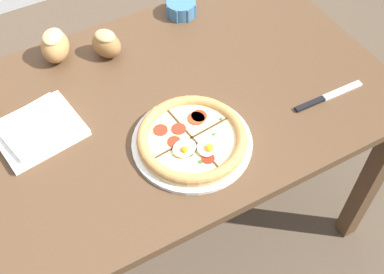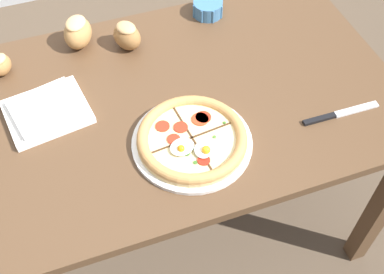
{
  "view_description": "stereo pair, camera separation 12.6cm",
  "coord_description": "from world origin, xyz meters",
  "px_view_note": "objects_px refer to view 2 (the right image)",
  "views": [
    {
      "loc": [
        -0.29,
        -0.86,
        1.78
      ],
      "look_at": [
        0.08,
        -0.18,
        0.78
      ],
      "focal_mm": 45.0,
      "sensor_mm": 36.0,
      "label": 1
    },
    {
      "loc": [
        -0.18,
        -0.91,
        1.78
      ],
      "look_at": [
        0.08,
        -0.18,
        0.78
      ],
      "focal_mm": 45.0,
      "sensor_mm": 36.0,
      "label": 2
    }
  ],
  "objects_px": {
    "dining_table": "(146,127)",
    "pizza": "(192,139)",
    "napkin_folded": "(47,110)",
    "knife_main": "(340,114)",
    "bread_piece_far": "(78,32)",
    "ramekin_bowl": "(208,8)",
    "bread_piece_mid": "(1,65)",
    "bread_piece_near": "(127,35)"
  },
  "relations": [
    {
      "from": "pizza",
      "to": "ramekin_bowl",
      "type": "distance_m",
      "value": 0.56
    },
    {
      "from": "dining_table",
      "to": "bread_piece_near",
      "type": "distance_m",
      "value": 0.3
    },
    {
      "from": "napkin_folded",
      "to": "bread_piece_far",
      "type": "bearing_deg",
      "value": 60.8
    },
    {
      "from": "knife_main",
      "to": "bread_piece_far",
      "type": "bearing_deg",
      "value": 140.54
    },
    {
      "from": "bread_piece_mid",
      "to": "bread_piece_far",
      "type": "bearing_deg",
      "value": 11.24
    },
    {
      "from": "bread_piece_near",
      "to": "bread_piece_mid",
      "type": "bearing_deg",
      "value": 178.18
    },
    {
      "from": "pizza",
      "to": "bread_piece_mid",
      "type": "relative_size",
      "value": 3.64
    },
    {
      "from": "bread_piece_mid",
      "to": "bread_piece_near",
      "type": "bearing_deg",
      "value": -1.82
    },
    {
      "from": "pizza",
      "to": "bread_piece_far",
      "type": "xyz_separation_m",
      "value": [
        -0.2,
        0.49,
        0.03
      ]
    },
    {
      "from": "pizza",
      "to": "bread_piece_near",
      "type": "bearing_deg",
      "value": 97.89
    },
    {
      "from": "ramekin_bowl",
      "to": "bread_piece_mid",
      "type": "relative_size",
      "value": 1.2
    },
    {
      "from": "ramekin_bowl",
      "to": "knife_main",
      "type": "distance_m",
      "value": 0.58
    },
    {
      "from": "dining_table",
      "to": "pizza",
      "type": "height_order",
      "value": "pizza"
    },
    {
      "from": "dining_table",
      "to": "bread_piece_near",
      "type": "height_order",
      "value": "bread_piece_near"
    },
    {
      "from": "dining_table",
      "to": "ramekin_bowl",
      "type": "height_order",
      "value": "ramekin_bowl"
    },
    {
      "from": "pizza",
      "to": "bread_piece_mid",
      "type": "bearing_deg",
      "value": 134.87
    },
    {
      "from": "pizza",
      "to": "bread_piece_far",
      "type": "bearing_deg",
      "value": 112.15
    },
    {
      "from": "ramekin_bowl",
      "to": "bread_piece_far",
      "type": "xyz_separation_m",
      "value": [
        -0.44,
        -0.01,
        0.03
      ]
    },
    {
      "from": "pizza",
      "to": "bread_piece_far",
      "type": "distance_m",
      "value": 0.54
    },
    {
      "from": "bread_piece_near",
      "to": "bread_piece_far",
      "type": "bearing_deg",
      "value": 156.81
    },
    {
      "from": "pizza",
      "to": "bread_piece_far",
      "type": "relative_size",
      "value": 2.38
    },
    {
      "from": "dining_table",
      "to": "napkin_folded",
      "type": "relative_size",
      "value": 6.08
    },
    {
      "from": "dining_table",
      "to": "napkin_folded",
      "type": "distance_m",
      "value": 0.29
    },
    {
      "from": "bread_piece_far",
      "to": "knife_main",
      "type": "height_order",
      "value": "bread_piece_far"
    },
    {
      "from": "bread_piece_near",
      "to": "bread_piece_mid",
      "type": "distance_m",
      "value": 0.38
    },
    {
      "from": "pizza",
      "to": "knife_main",
      "type": "height_order",
      "value": "pizza"
    },
    {
      "from": "pizza",
      "to": "knife_main",
      "type": "distance_m",
      "value": 0.43
    },
    {
      "from": "ramekin_bowl",
      "to": "knife_main",
      "type": "xyz_separation_m",
      "value": [
        0.19,
        -0.55,
        -0.02
      ]
    },
    {
      "from": "pizza",
      "to": "napkin_folded",
      "type": "height_order",
      "value": "pizza"
    },
    {
      "from": "bread_piece_far",
      "to": "pizza",
      "type": "bearing_deg",
      "value": -67.85
    },
    {
      "from": "dining_table",
      "to": "bread_piece_far",
      "type": "distance_m",
      "value": 0.37
    },
    {
      "from": "napkin_folded",
      "to": "dining_table",
      "type": "bearing_deg",
      "value": -12.3
    },
    {
      "from": "ramekin_bowl",
      "to": "knife_main",
      "type": "height_order",
      "value": "ramekin_bowl"
    },
    {
      "from": "ramekin_bowl",
      "to": "bread_piece_near",
      "type": "relative_size",
      "value": 0.88
    },
    {
      "from": "dining_table",
      "to": "napkin_folded",
      "type": "xyz_separation_m",
      "value": [
        -0.26,
        0.06,
        0.12
      ]
    },
    {
      "from": "dining_table",
      "to": "bread_piece_near",
      "type": "bearing_deg",
      "value": 84.78
    },
    {
      "from": "knife_main",
      "to": "napkin_folded",
      "type": "bearing_deg",
      "value": 161.35
    },
    {
      "from": "ramekin_bowl",
      "to": "knife_main",
      "type": "bearing_deg",
      "value": -70.72
    },
    {
      "from": "napkin_folded",
      "to": "bread_piece_near",
      "type": "distance_m",
      "value": 0.35
    },
    {
      "from": "bread_piece_far",
      "to": "ramekin_bowl",
      "type": "bearing_deg",
      "value": 1.2
    },
    {
      "from": "bread_piece_far",
      "to": "bread_piece_mid",
      "type": "bearing_deg",
      "value": -168.76
    },
    {
      "from": "pizza",
      "to": "napkin_folded",
      "type": "xyz_separation_m",
      "value": [
        -0.35,
        0.24,
        -0.0
      ]
    }
  ]
}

